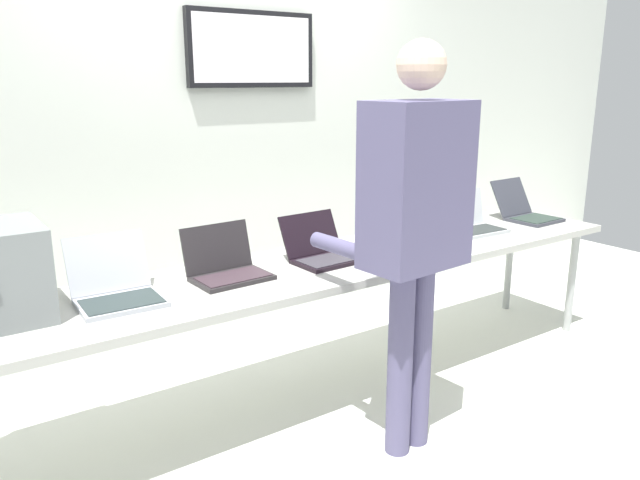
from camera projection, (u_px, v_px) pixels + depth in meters
name	position (u px, v px, depth m)	size (l,w,h in m)	color
ground	(333.00, 391.00, 3.35)	(8.00, 8.00, 0.04)	silver
back_wall	(230.00, 127.00, 3.91)	(8.00, 0.11, 2.63)	silver
workbench	(334.00, 268.00, 3.17)	(3.68, 0.70, 0.72)	#A5A59D
laptop_station_0	(116.00, 287.00, 2.57)	(0.35, 0.37, 0.26)	#AAAEB6
laptop_station_1	(226.00, 266.00, 2.87)	(0.36, 0.30, 0.24)	#262324
laptop_station_2	(322.00, 250.00, 3.14)	(0.35, 0.34, 0.22)	black
laptop_station_3	(405.00, 234.00, 3.45)	(0.35, 0.32, 0.24)	#251E2A
laptop_station_4	(470.00, 222.00, 3.74)	(0.37, 0.30, 0.24)	#AEB3B6
laptop_station_5	(526.00, 211.00, 4.06)	(0.32, 0.40, 0.25)	#33353E
person	(414.00, 214.00, 2.55)	(0.46, 0.61, 1.78)	#534E71
paper_sheet	(387.00, 261.00, 3.14)	(0.25, 0.32, 0.00)	white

